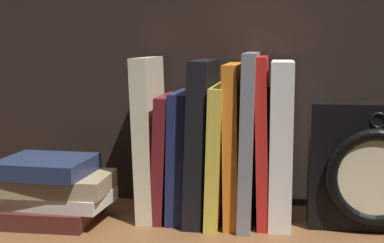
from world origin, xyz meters
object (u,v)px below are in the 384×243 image
at_px(book_cream_twain, 150,137).
at_px(book_black_skeptic, 201,140).
at_px(book_white_catcher, 281,142).
at_px(book_stack_side, 51,190).
at_px(book_orange_pandolfini, 234,142).
at_px(book_navy_bierce, 182,155).
at_px(book_maroon_dawkins, 166,156).
at_px(book_gray_chess, 249,137).
at_px(framed_clock, 373,167).
at_px(book_yellow_seinlanguage, 218,152).
at_px(book_red_requiem, 263,139).

relative_size(book_cream_twain, book_black_skeptic, 1.02).
distance_m(book_white_catcher, book_stack_side, 0.36).
xyz_separation_m(book_cream_twain, book_orange_pandolfini, (0.13, 0.00, -0.00)).
bearing_deg(book_navy_bierce, book_stack_side, -164.24).
relative_size(book_maroon_dawkins, book_stack_side, 1.05).
bearing_deg(book_gray_chess, book_white_catcher, 0.00).
bearing_deg(framed_clock, book_black_skeptic, 176.75).
distance_m(book_black_skeptic, book_yellow_seinlanguage, 0.03).
bearing_deg(book_maroon_dawkins, framed_clock, -2.66).
distance_m(book_orange_pandolfini, book_red_requiem, 0.04).
distance_m(book_maroon_dawkins, book_gray_chess, 0.13).
bearing_deg(book_red_requiem, book_white_catcher, 0.00).
relative_size(book_cream_twain, framed_clock, 1.35).
bearing_deg(book_cream_twain, book_gray_chess, 0.00).
bearing_deg(book_black_skeptic, book_gray_chess, 0.00).
xyz_separation_m(book_cream_twain, book_stack_side, (-0.14, -0.06, -0.08)).
xyz_separation_m(book_cream_twain, book_maroon_dawkins, (0.03, 0.00, -0.03)).
relative_size(book_orange_pandolfini, book_gray_chess, 0.94).
xyz_separation_m(book_black_skeptic, book_red_requiem, (0.10, 0.00, 0.00)).
height_order(book_orange_pandolfini, framed_clock, book_orange_pandolfini).
distance_m(book_black_skeptic, book_orange_pandolfini, 0.05).
bearing_deg(book_gray_chess, book_stack_side, -169.58).
bearing_deg(book_navy_bierce, book_black_skeptic, 0.00).
height_order(book_navy_bierce, book_gray_chess, book_gray_chess).
bearing_deg(book_navy_bierce, book_cream_twain, 180.00).
distance_m(book_cream_twain, book_yellow_seinlanguage, 0.11).
relative_size(book_navy_bierce, framed_clock, 1.06).
relative_size(book_yellow_seinlanguage, book_white_catcher, 0.85).
bearing_deg(book_cream_twain, book_navy_bierce, 0.00).
bearing_deg(book_yellow_seinlanguage, book_white_catcher, -0.00).
bearing_deg(book_maroon_dawkins, book_gray_chess, 0.00).
bearing_deg(book_stack_side, book_red_requiem, 9.75).
distance_m(book_yellow_seinlanguage, book_red_requiem, 0.07).
relative_size(book_cream_twain, book_maroon_dawkins, 1.30).
xyz_separation_m(book_navy_bierce, book_gray_chess, (0.10, 0.00, 0.03)).
height_order(book_maroon_dawkins, book_black_skeptic, book_black_skeptic).
distance_m(book_cream_twain, book_red_requiem, 0.18).
distance_m(book_navy_bierce, book_orange_pandolfini, 0.08).
bearing_deg(book_black_skeptic, book_cream_twain, 180.00).
height_order(book_yellow_seinlanguage, framed_clock, book_yellow_seinlanguage).
bearing_deg(book_black_skeptic, book_stack_side, -166.28).
bearing_deg(book_black_skeptic, book_yellow_seinlanguage, 0.00).
relative_size(book_cream_twain, book_orange_pandolfini, 1.04).
bearing_deg(book_orange_pandolfini, book_stack_side, -168.72).
xyz_separation_m(book_cream_twain, book_navy_bierce, (0.05, 0.00, -0.03)).
distance_m(book_red_requiem, book_white_catcher, 0.03).
bearing_deg(book_white_catcher, book_orange_pandolfini, 180.00).
distance_m(book_cream_twain, book_gray_chess, 0.16).
xyz_separation_m(book_yellow_seinlanguage, book_gray_chess, (0.05, -0.00, 0.02)).
distance_m(book_cream_twain, framed_clock, 0.34).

